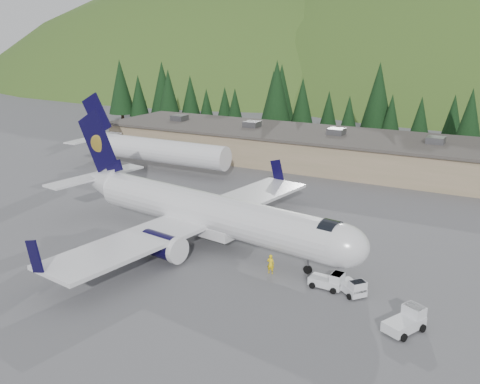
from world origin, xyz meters
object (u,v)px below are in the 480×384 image
at_px(baggage_tug_b, 353,287).
at_px(ramp_worker, 271,264).
at_px(baggage_tug_a, 329,281).
at_px(second_airliner, 148,149).
at_px(baggage_tug_c, 407,321).
at_px(terminal_building, 306,147).
at_px(airliner, 203,212).

relative_size(baggage_tug_b, ramp_worker, 1.63).
bearing_deg(baggage_tug_a, second_airliner, 149.87).
bearing_deg(baggage_tug_c, baggage_tug_a, 88.78).
bearing_deg(baggage_tug_c, second_airliner, 83.41).
bearing_deg(baggage_tug_b, ramp_worker, -143.50).
bearing_deg(baggage_tug_a, terminal_building, 117.56).
distance_m(baggage_tug_c, terminal_building, 51.99).
height_order(airliner, second_airliner, airliner).
xyz_separation_m(baggage_tug_c, terminal_building, (-25.72, 45.15, 1.87)).
height_order(second_airliner, baggage_tug_a, second_airliner).
bearing_deg(baggage_tug_c, airliner, 97.42).
bearing_deg(ramp_worker, second_airliner, -43.92).
height_order(airliner, ramp_worker, airliner).
height_order(second_airliner, baggage_tug_c, second_airliner).
xyz_separation_m(baggage_tug_a, terminal_building, (-18.65, 41.52, 1.95)).
distance_m(airliner, baggage_tug_c, 23.11).
xyz_separation_m(airliner, ramp_worker, (9.15, -3.39, -2.37)).
distance_m(baggage_tug_b, baggage_tug_c, 6.11).
height_order(baggage_tug_a, baggage_tug_c, baggage_tug_c).
relative_size(baggage_tug_a, baggage_tug_c, 0.82).
xyz_separation_m(airliner, baggage_tug_b, (16.76, -3.83, -2.63)).
bearing_deg(terminal_building, baggage_tug_c, -60.33).
relative_size(baggage_tug_b, baggage_tug_c, 0.84).
bearing_deg(terminal_building, second_airliner, -141.22).
bearing_deg(terminal_building, baggage_tug_a, -65.80).
relative_size(second_airliner, ramp_worker, 15.20).
distance_m(airliner, baggage_tug_b, 17.40).
distance_m(second_airliner, ramp_worker, 41.61).
bearing_deg(ramp_worker, baggage_tug_c, 156.21).
height_order(airliner, baggage_tug_c, airliner).
bearing_deg(second_airliner, ramp_worker, -37.39).
relative_size(baggage_tug_b, terminal_building, 0.04).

